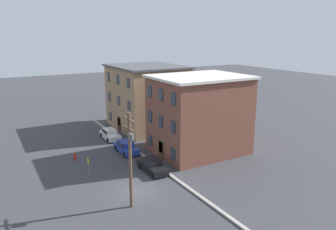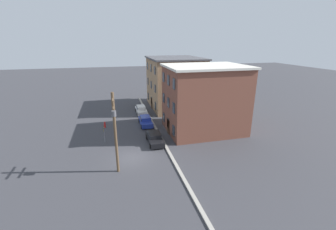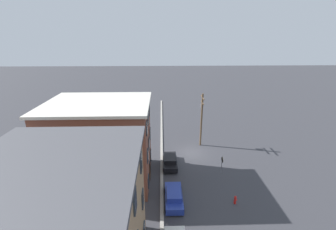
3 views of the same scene
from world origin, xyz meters
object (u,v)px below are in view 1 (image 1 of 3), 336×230
Objects in this scene: fire_hydrant at (75,157)px; car_black at (152,165)px; car_white at (110,134)px; utility_pole at (130,156)px; caution_sign at (89,164)px; car_blue at (126,147)px.

car_black is at bearing 41.26° from fire_hydrant.
fire_hydrant is (5.89, -6.58, -0.27)m from car_white.
car_black is at bearing 139.35° from utility_pole.
car_white is 8.83m from fire_hydrant.
car_white is 1.00× the size of car_black.
utility_pole reaches higher than car_black.
caution_sign reaches higher than car_black.
car_blue reaches higher than fire_hydrant.
car_blue is at bearing -178.87° from car_black.
car_white is 1.85× the size of caution_sign.
caution_sign is 2.48× the size of fire_hydrant.
car_black is 0.52× the size of utility_pole.
caution_sign is at bearing -105.88° from car_black.
car_blue is 8.28m from caution_sign.
fire_hydrant is (-0.41, -6.42, -0.27)m from car_blue.
car_white is 1.00× the size of car_blue.
fire_hydrant is at bearing -93.64° from car_blue.
utility_pole is at bearing 6.29° from fire_hydrant.
fire_hydrant is at bearing -173.71° from utility_pole.
car_blue and car_black have the same top height.
car_white is 13.26m from caution_sign.
fire_hydrant is (-13.40, -1.48, -4.31)m from utility_pole.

